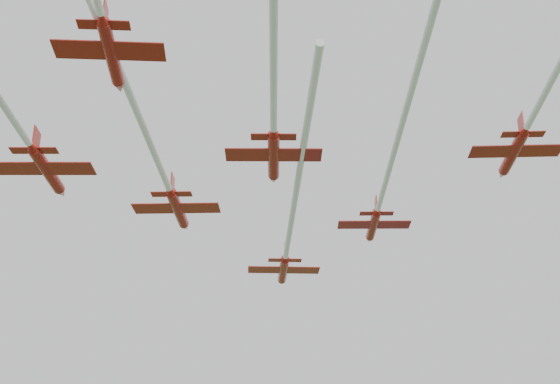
# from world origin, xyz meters

# --- Properties ---
(jet_lead) EXTENTS (20.24, 55.65, 2.75)m
(jet_lead) POSITION_xyz_m (1.02, 11.72, 55.14)
(jet_lead) COLOR #B41A14
(jet_row2_left) EXTENTS (18.39, 64.93, 2.86)m
(jet_row2_left) POSITION_xyz_m (-6.52, -10.43, 57.02)
(jet_row2_left) COLOR #B41A14
(jet_row2_right) EXTENTS (16.34, 53.39, 2.39)m
(jet_row2_right) POSITION_xyz_m (13.84, -0.98, 55.46)
(jet_row2_right) COLOR #B41A14
(jet_row3_mid) EXTENTS (17.47, 53.47, 2.56)m
(jet_row3_mid) POSITION_xyz_m (8.07, -20.93, 55.12)
(jet_row3_mid) COLOR #B41A14
(jet_row3_right) EXTENTS (14.33, 52.10, 2.38)m
(jet_row3_right) POSITION_xyz_m (28.02, -16.23, 55.12)
(jet_row3_right) COLOR #B41A14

